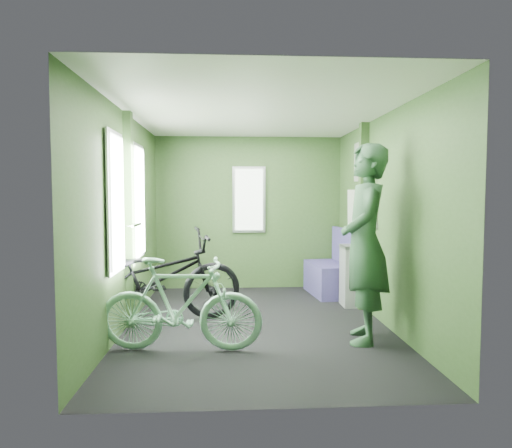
{
  "coord_description": "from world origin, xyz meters",
  "views": [
    {
      "loc": [
        -0.29,
        -4.93,
        1.42
      ],
      "look_at": [
        0.0,
        0.1,
        1.1
      ],
      "focal_mm": 32.0,
      "sensor_mm": 36.0,
      "label": 1
    }
  ],
  "objects": [
    {
      "name": "passenger",
      "position": [
        1.01,
        -0.63,
        0.96
      ],
      "size": [
        0.59,
        0.79,
        1.91
      ],
      "rotation": [
        0.0,
        0.0,
        -1.77
      ],
      "color": "#28492E",
      "rests_on": "ground"
    },
    {
      "name": "room",
      "position": [
        -0.04,
        0.04,
        1.44
      ],
      "size": [
        4.0,
        4.02,
        2.31
      ],
      "color": "black",
      "rests_on": "ground"
    },
    {
      "name": "bicycle_black",
      "position": [
        -1.12,
        0.05,
        0.0
      ],
      "size": [
        2.1,
        1.33,
        1.1
      ],
      "primitive_type": "imported",
      "rotation": [
        0.0,
        -0.13,
        1.86
      ],
      "color": "black",
      "rests_on": "ground"
    },
    {
      "name": "bicycle_mint",
      "position": [
        -0.73,
        -0.87,
        0.0
      ],
      "size": [
        1.51,
        0.67,
        0.94
      ],
      "primitive_type": "imported",
      "rotation": [
        0.0,
        -0.16,
        1.48
      ],
      "color": "#92CFB0",
      "rests_on": "ground"
    },
    {
      "name": "bench_seat",
      "position": [
        1.15,
        1.45,
        0.28
      ],
      "size": [
        0.59,
        0.95,
        0.95
      ],
      "rotation": [
        0.0,
        0.0,
        0.11
      ],
      "color": "#2F2956",
      "rests_on": "ground"
    },
    {
      "name": "waste_box",
      "position": [
        1.26,
        0.78,
        0.39
      ],
      "size": [
        0.23,
        0.32,
        0.78
      ],
      "primitive_type": "cube",
      "color": "gray",
      "rests_on": "ground"
    }
  ]
}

